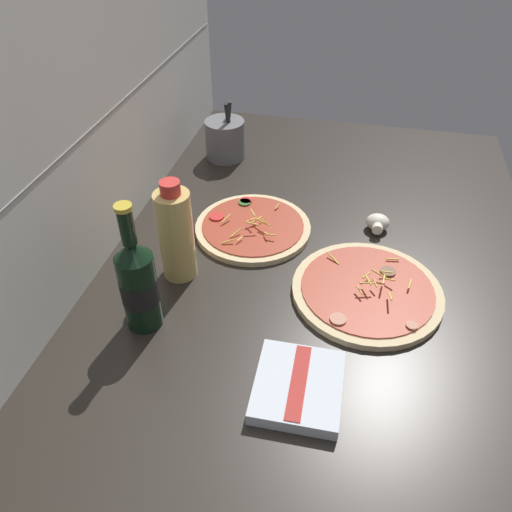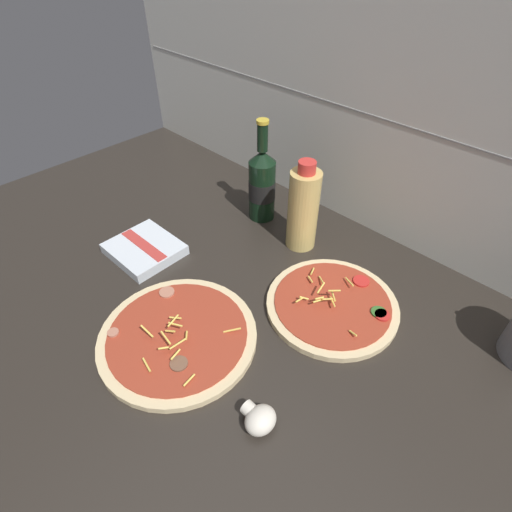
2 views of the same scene
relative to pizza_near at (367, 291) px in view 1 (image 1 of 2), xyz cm
name	(u,v)px [view 1 (image 1 of 2)]	position (x,y,z in cm)	size (l,w,h in cm)	color
counter_slab	(316,295)	(-1.24, 9.70, -2.06)	(160.00, 90.00, 2.50)	#28231E
tile_backsplash	(76,141)	(-1.24, 55.20, 26.69)	(160.00, 1.13, 60.00)	silver
pizza_near	(367,291)	(0.00, 0.00, 0.00)	(29.42, 29.42, 4.22)	beige
pizza_far	(253,227)	(15.79, 26.63, -0.01)	(26.40, 26.40, 5.16)	beige
beer_bottle	(138,283)	(-16.43, 39.61, 8.76)	(6.71, 6.71, 25.81)	black
oil_bottle	(176,234)	(-1.95, 37.88, 9.16)	(6.98, 6.98, 21.68)	#D6B766
mushroom_left	(378,223)	(22.25, -1.17, 1.05)	(5.57, 5.31, 3.72)	white
utensil_crock	(225,139)	(48.27, 41.91, 4.70)	(10.87, 10.87, 16.37)	slate
dish_towel	(301,387)	(-25.44, 9.22, 0.40)	(15.66, 14.20, 2.56)	silver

